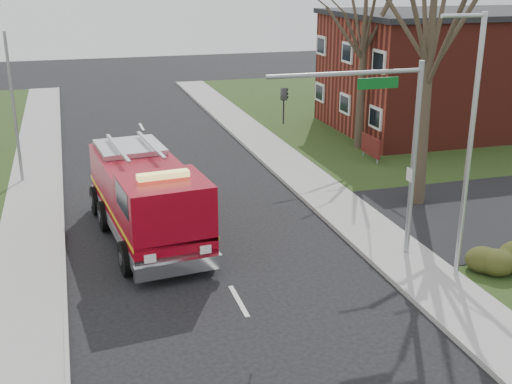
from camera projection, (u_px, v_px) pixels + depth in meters
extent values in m
plane|color=black|center=(239.00, 301.00, 19.46)|extent=(120.00, 120.00, 0.00)
cube|color=#9F9F99|center=(420.00, 273.00, 21.10)|extent=(2.40, 80.00, 0.15)
cube|color=#9F9F99|center=(23.00, 330.00, 17.76)|extent=(2.40, 80.00, 0.15)
cube|color=maroon|center=(458.00, 73.00, 39.74)|extent=(15.00, 10.00, 7.00)
cube|color=black|center=(464.00, 13.00, 38.57)|extent=(15.40, 10.40, 0.30)
cube|color=silver|center=(345.00, 104.00, 38.20)|extent=(0.12, 1.40, 1.20)
cube|color=#561614|center=(371.00, 146.00, 33.32)|extent=(0.12, 2.00, 1.00)
cylinder|color=gray|center=(377.00, 158.00, 32.74)|extent=(0.08, 0.08, 0.90)
cylinder|color=gray|center=(364.00, 150.00, 34.19)|extent=(0.08, 0.08, 0.90)
cone|color=#332A1E|center=(429.00, 64.00, 25.49)|extent=(0.64, 0.64, 12.00)
cone|color=#332A1E|center=(363.00, 55.00, 34.30)|extent=(0.56, 0.56, 10.50)
cylinder|color=gray|center=(413.00, 163.00, 21.46)|extent=(0.18, 0.18, 6.80)
cylinder|color=gray|center=(346.00, 73.00, 19.75)|extent=(5.20, 0.14, 0.14)
cube|color=#0C591E|center=(378.00, 83.00, 20.16)|extent=(1.40, 0.06, 0.35)
imported|color=black|center=(285.00, 88.00, 19.32)|extent=(0.22, 0.18, 1.10)
cylinder|color=#B7BABF|center=(469.00, 154.00, 19.57)|extent=(0.16, 0.16, 8.40)
cylinder|color=#B7BABF|center=(463.00, 16.00, 18.05)|extent=(1.40, 0.12, 0.12)
cylinder|color=gray|center=(14.00, 110.00, 29.17)|extent=(0.14, 0.14, 7.00)
cube|color=maroon|center=(138.00, 185.00, 24.77)|extent=(3.31, 5.77, 2.23)
cube|color=maroon|center=(165.00, 216.00, 21.20)|extent=(3.03, 3.03, 2.55)
cube|color=#B7BABF|center=(147.00, 218.00, 23.95)|extent=(3.62, 8.52, 0.48)
cube|color=#E5B20C|center=(147.00, 204.00, 23.76)|extent=(3.63, 8.52, 0.13)
cube|color=black|center=(174.00, 205.00, 19.92)|extent=(2.46, 0.36, 0.90)
cube|color=#E5D866|center=(163.00, 175.00, 20.73)|extent=(1.73, 0.54, 0.19)
cylinder|color=black|center=(127.00, 258.00, 21.00)|extent=(0.49, 1.20, 1.17)
cylinder|color=black|center=(207.00, 245.00, 22.00)|extent=(0.49, 1.20, 1.17)
cylinder|color=black|center=(96.00, 200.00, 26.29)|extent=(0.49, 1.20, 1.17)
cylinder|color=black|center=(162.00, 192.00, 27.28)|extent=(0.49, 1.20, 1.17)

